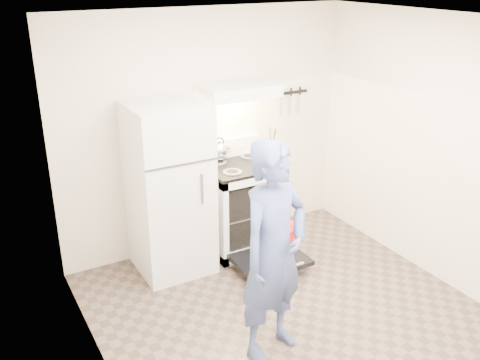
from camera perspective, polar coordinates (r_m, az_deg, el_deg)
name	(u,v)px	position (r m, az deg, el deg)	size (l,w,h in m)	color
floor	(302,325)	(4.77, 6.66, -15.15)	(3.60, 3.60, 0.00)	brown
back_wall	(207,132)	(5.59, -3.59, 5.17)	(3.20, 0.02, 2.50)	silver
refrigerator	(169,189)	(5.20, -7.54, -0.98)	(0.70, 0.70, 1.70)	white
stove_body	(241,207)	(5.70, 0.11, -2.95)	(0.76, 0.65, 0.92)	white
cooktop	(241,166)	(5.52, 0.12, 1.53)	(0.76, 0.65, 0.03)	black
backsplash	(228,148)	(5.71, -1.29, 3.48)	(0.76, 0.07, 0.20)	white
oven_door	(270,260)	(5.41, 3.25, -8.49)	(0.70, 0.54, 0.04)	black
oven_rack	(241,209)	(5.71, 0.11, -3.13)	(0.60, 0.52, 0.01)	slate
range_hood	(237,90)	(5.36, -0.28, 9.56)	(0.76, 0.50, 0.12)	white
knife_strip	(292,92)	(6.01, 5.55, 9.28)	(0.40, 0.02, 0.03)	black
pizza_stone	(247,208)	(5.71, 0.78, -2.99)	(0.34, 0.34, 0.02)	#83684A
tea_kettle	(219,149)	(5.59, -2.23, 3.33)	(0.21, 0.17, 0.25)	#BCBCC0
utensil_jar	(272,157)	(5.46, 3.43, 2.51)	(0.09, 0.09, 0.13)	silver
person	(274,252)	(4.03, 3.62, -7.67)	(0.64, 0.42, 1.75)	navy
dutch_oven	(282,233)	(4.27, 4.50, -5.66)	(0.32, 0.25, 0.21)	red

